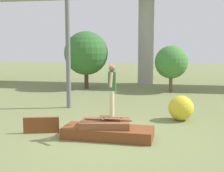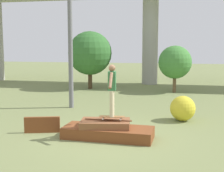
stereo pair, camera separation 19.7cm
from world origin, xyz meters
The scene contains 9 objects.
ground_plane centered at (0.00, 0.00, 0.00)m, with size 80.00×80.00×0.00m, color olive.
scrap_pile centered at (-0.02, 0.01, 0.23)m, with size 2.69×1.11×0.58m.
scrap_plank_loose centered at (-2.16, 0.14, 0.25)m, with size 1.09×0.42×0.50m.
skateboard centered at (0.12, -0.01, 0.65)m, with size 0.76×0.29×0.09m.
skater centered at (0.12, -0.01, 1.54)m, with size 0.24×1.04×1.52m.
utility_pole centered at (-2.61, 4.17, 4.02)m, with size 1.30×0.20×7.78m.
tree_behind_left centered at (1.80, 9.70, 1.77)m, with size 1.93×1.93×2.74m.
tree_behind_right centered at (-3.49, 10.26, 2.25)m, with size 2.75×2.75×3.64m.
bush_yellow_flowering centered at (2.19, 2.67, 0.46)m, with size 0.92×0.92×0.92m.
Camera 2 is at (1.99, -8.78, 2.73)m, focal length 50.00 mm.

